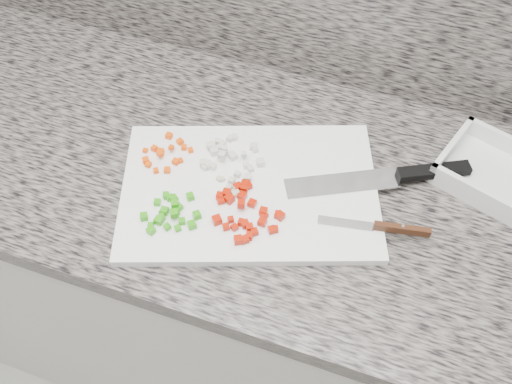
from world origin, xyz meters
TOP-DOWN VIEW (x-y plane):
  - cabinet at (0.00, 1.44)m, footprint 3.92×0.62m
  - countertop at (0.00, 1.44)m, footprint 3.96×0.64m
  - cutting_board at (-0.03, 1.38)m, footprint 0.55×0.46m
  - carrot_pile at (-0.21, 1.40)m, footprint 0.09×0.10m
  - onion_pile at (-0.08, 1.43)m, footprint 0.12×0.12m
  - green_pepper_pile at (-0.14, 1.28)m, footprint 0.11×0.11m
  - red_pepper_pile at (-0.01, 1.33)m, footprint 0.13×0.14m
  - garlic_pile at (-0.06, 1.37)m, footprint 0.06×0.05m
  - chef_knife at (0.23, 1.50)m, footprint 0.33×0.19m
  - paring_knife at (0.23, 1.38)m, footprint 0.20×0.05m
  - tray at (0.41, 1.56)m, footprint 0.27×0.23m

SIDE VIEW (x-z plane):
  - cabinet at x=0.00m, z-range 0.00..0.86m
  - countertop at x=0.00m, z-range 0.86..0.90m
  - cutting_board at x=-0.03m, z-range 0.90..0.92m
  - tray at x=0.41m, z-range 0.89..0.94m
  - garlic_pile at x=-0.06m, z-range 0.92..0.92m
  - chef_knife at x=0.23m, z-range 0.91..0.93m
  - carrot_pile at x=-0.21m, z-range 0.91..0.93m
  - paring_knife at x=0.23m, z-range 0.91..0.93m
  - red_pepper_pile at x=-0.01m, z-range 0.91..0.93m
  - green_pepper_pile at x=-0.14m, z-range 0.91..0.93m
  - onion_pile at x=-0.08m, z-range 0.91..0.93m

